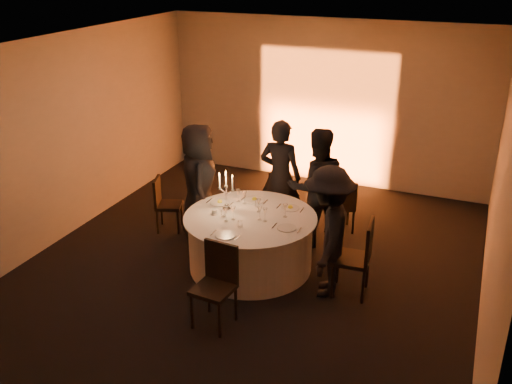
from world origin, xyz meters
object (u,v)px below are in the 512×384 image
at_px(chair_left, 164,201).
at_px(guest_back_right, 317,187).
at_px(candelabra, 226,196).
at_px(chair_back_right, 343,204).
at_px(chair_front, 217,280).
at_px(banquet_table, 250,242).
at_px(guest_left, 199,182).
at_px(coffee_cup, 214,212).
at_px(chair_back_left, 283,195).
at_px(guest_back_left, 280,177).
at_px(guest_right, 328,232).
at_px(chair_right, 359,254).

bearing_deg(chair_left, guest_back_right, -97.67).
bearing_deg(candelabra, guest_back_right, 43.63).
bearing_deg(guest_back_right, candelabra, 13.27).
bearing_deg(chair_left, candelabra, -129.44).
distance_m(chair_back_right, chair_front, 2.92).
bearing_deg(banquet_table, chair_back_right, 59.63).
distance_m(guest_left, coffee_cup, 0.92).
bearing_deg(guest_left, candelabra, -154.47).
height_order(banquet_table, chair_back_left, chair_back_left).
bearing_deg(guest_back_left, coffee_cup, 71.77).
xyz_separation_m(chair_left, chair_front, (1.82, -1.85, 0.08)).
xyz_separation_m(chair_back_left, coffee_cup, (-0.42, -1.56, 0.31)).
xyz_separation_m(chair_back_left, guest_left, (-1.01, -0.87, 0.39)).
bearing_deg(guest_right, chair_back_right, 177.59).
distance_m(chair_front, guest_right, 1.51).
bearing_deg(guest_back_left, guest_right, 130.06).
distance_m(chair_left, chair_back_right, 2.75).
relative_size(banquet_table, chair_front, 1.81).
xyz_separation_m(chair_right, guest_back_left, (-1.53, 1.33, 0.31)).
bearing_deg(candelabra, guest_back_left, 71.91).
relative_size(chair_back_left, guest_back_left, 0.49).
bearing_deg(chair_back_right, guest_right, 69.48).
bearing_deg(guest_back_left, chair_back_right, -160.47).
height_order(chair_front, guest_back_left, guest_back_left).
height_order(chair_back_left, guest_back_right, guest_back_right).
height_order(chair_right, candelabra, candelabra).
height_order(chair_left, guest_back_right, guest_back_right).
distance_m(guest_left, guest_back_left, 1.23).
bearing_deg(banquet_table, chair_front, -84.24).
xyz_separation_m(chair_left, guest_back_left, (1.66, 0.66, 0.42)).
distance_m(guest_right, candelabra, 1.56).
relative_size(chair_right, guest_right, 0.60).
distance_m(chair_left, candelabra, 1.46).
xyz_separation_m(chair_back_right, guest_back_right, (-0.29, -0.49, 0.42)).
bearing_deg(chair_back_left, chair_left, 31.52).
bearing_deg(guest_right, banquet_table, -110.73).
bearing_deg(guest_back_right, chair_back_right, -150.75).
height_order(chair_back_right, guest_back_left, guest_back_left).
relative_size(chair_left, coffee_cup, 7.81).
xyz_separation_m(chair_right, candelabra, (-1.90, 0.19, 0.39)).
height_order(chair_left, guest_right, guest_right).
relative_size(guest_left, guest_right, 1.04).
distance_m(chair_right, chair_front, 1.82).
height_order(chair_front, guest_right, guest_right).
bearing_deg(banquet_table, chair_left, 161.87).
bearing_deg(banquet_table, guest_back_right, 59.65).
xyz_separation_m(chair_left, candelabra, (1.29, -0.47, 0.49)).
xyz_separation_m(guest_back_left, candelabra, (-0.37, -1.13, 0.08)).
distance_m(chair_left, guest_left, 0.73).
bearing_deg(coffee_cup, guest_back_left, 70.76).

